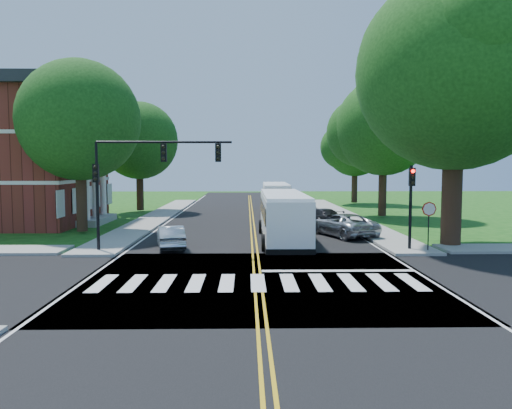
{
  "coord_description": "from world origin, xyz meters",
  "views": [
    {
      "loc": [
        -0.43,
        -19.5,
        4.51
      ],
      "look_at": [
        0.08,
        7.86,
        2.4
      ],
      "focal_mm": 35.0,
      "sensor_mm": 36.0,
      "label": 1
    }
  ],
  "objects_px": {
    "suv": "(344,225)",
    "dark_sedan": "(321,217)",
    "hatchback": "(171,237)",
    "bus_follow": "(276,198)",
    "signal_nw": "(142,169)",
    "bus_lead": "(283,216)",
    "signal_ne": "(411,196)"
  },
  "relations": [
    {
      "from": "signal_ne",
      "to": "bus_follow",
      "type": "relative_size",
      "value": 0.4
    },
    {
      "from": "hatchback",
      "to": "suv",
      "type": "xyz_separation_m",
      "value": [
        10.38,
        4.67,
        0.1
      ]
    },
    {
      "from": "bus_follow",
      "to": "suv",
      "type": "xyz_separation_m",
      "value": [
        3.45,
        -15.76,
        -0.77
      ]
    },
    {
      "from": "bus_lead",
      "to": "bus_follow",
      "type": "bearing_deg",
      "value": -91.67
    },
    {
      "from": "signal_ne",
      "to": "dark_sedan",
      "type": "relative_size",
      "value": 0.97
    },
    {
      "from": "bus_lead",
      "to": "bus_follow",
      "type": "xyz_separation_m",
      "value": [
        0.6,
        17.86,
        -0.03
      ]
    },
    {
      "from": "signal_nw",
      "to": "dark_sedan",
      "type": "distance_m",
      "value": 16.49
    },
    {
      "from": "signal_ne",
      "to": "dark_sedan",
      "type": "bearing_deg",
      "value": 104.3
    },
    {
      "from": "signal_ne",
      "to": "dark_sedan",
      "type": "xyz_separation_m",
      "value": [
        -2.96,
        11.61,
        -2.3
      ]
    },
    {
      "from": "dark_sedan",
      "to": "hatchback",
      "type": "bearing_deg",
      "value": 30.24
    },
    {
      "from": "signal_ne",
      "to": "hatchback",
      "type": "distance_m",
      "value": 13.04
    },
    {
      "from": "signal_ne",
      "to": "bus_lead",
      "type": "xyz_separation_m",
      "value": [
        -6.46,
        3.67,
        -1.42
      ]
    },
    {
      "from": "bus_lead",
      "to": "hatchback",
      "type": "xyz_separation_m",
      "value": [
        -6.33,
        -2.57,
        -0.9
      ]
    },
    {
      "from": "signal_nw",
      "to": "signal_ne",
      "type": "height_order",
      "value": "signal_nw"
    },
    {
      "from": "hatchback",
      "to": "suv",
      "type": "relative_size",
      "value": 0.72
    },
    {
      "from": "bus_lead",
      "to": "hatchback",
      "type": "relative_size",
      "value": 2.94
    },
    {
      "from": "bus_follow",
      "to": "hatchback",
      "type": "xyz_separation_m",
      "value": [
        -6.92,
        -20.43,
        -0.87
      ]
    },
    {
      "from": "bus_lead",
      "to": "hatchback",
      "type": "distance_m",
      "value": 6.89
    },
    {
      "from": "bus_follow",
      "to": "dark_sedan",
      "type": "xyz_separation_m",
      "value": [
        2.9,
        -9.91,
        -0.85
      ]
    },
    {
      "from": "suv",
      "to": "dark_sedan",
      "type": "bearing_deg",
      "value": -105.44
    },
    {
      "from": "signal_ne",
      "to": "bus_follow",
      "type": "bearing_deg",
      "value": 105.22
    },
    {
      "from": "hatchback",
      "to": "suv",
      "type": "distance_m",
      "value": 11.38
    },
    {
      "from": "signal_nw",
      "to": "bus_lead",
      "type": "distance_m",
      "value": 8.91
    },
    {
      "from": "signal_nw",
      "to": "bus_lead",
      "type": "relative_size",
      "value": 0.63
    },
    {
      "from": "signal_nw",
      "to": "hatchback",
      "type": "height_order",
      "value": "signal_nw"
    },
    {
      "from": "hatchback",
      "to": "bus_follow",
      "type": "bearing_deg",
      "value": -121.39
    },
    {
      "from": "bus_follow",
      "to": "dark_sedan",
      "type": "relative_size",
      "value": 2.45
    },
    {
      "from": "signal_ne",
      "to": "bus_follow",
      "type": "distance_m",
      "value": 22.36
    },
    {
      "from": "suv",
      "to": "signal_ne",
      "type": "bearing_deg",
      "value": 91.75
    },
    {
      "from": "dark_sedan",
      "to": "signal_nw",
      "type": "bearing_deg",
      "value": 29.63
    },
    {
      "from": "hatchback",
      "to": "dark_sedan",
      "type": "height_order",
      "value": "dark_sedan"
    },
    {
      "from": "bus_lead",
      "to": "dark_sedan",
      "type": "xyz_separation_m",
      "value": [
        3.49,
        7.94,
        -0.88
      ]
    }
  ]
}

